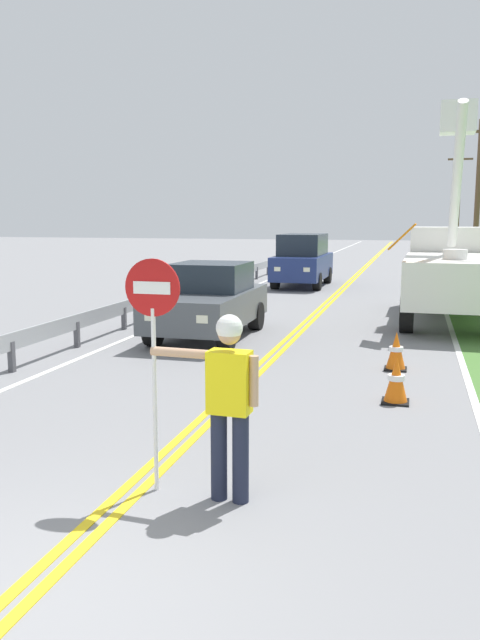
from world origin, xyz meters
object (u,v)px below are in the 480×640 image
object	(u,v)px
flagger_worker	(228,396)
stop_sign_paddle	(153,323)
oncoming_sedan_nearest	(209,301)
traffic_cone_mid	(396,351)
utility_bucket_truck	(451,267)
utility_pole_far	(458,201)
utility_pole_mid	(478,193)
traffic_cone_lead	(396,381)
oncoming_suv_second	(303,260)

from	to	relation	value
flagger_worker	stop_sign_paddle	xyz separation A→B (m)	(-0.77, 0.04, 0.66)
oncoming_sedan_nearest	traffic_cone_mid	xyz separation A→B (m)	(4.28, -2.23, -0.50)
utility_bucket_truck	utility_pole_far	xyz separation A→B (m)	(2.09, 33.43, 2.62)
utility_pole_far	stop_sign_paddle	bearing A→B (deg)	-96.78
traffic_cone_mid	utility_bucket_truck	bearing A→B (deg)	79.54
utility_pole_far	traffic_cone_mid	xyz separation A→B (m)	(-3.29, -39.96, -3.70)
stop_sign_paddle	utility_pole_mid	xyz separation A→B (m)	(5.44, 29.76, 2.31)
flagger_worker	utility_pole_far	bearing A→B (deg)	84.17
oncoming_sedan_nearest	traffic_cone_lead	size ratio (longest dim) A/B	5.87
flagger_worker	oncoming_sedan_nearest	xyz separation A→B (m)	(-2.88, 8.21, -0.21)
oncoming_sedan_nearest	utility_bucket_truck	bearing A→B (deg)	38.12
utility_bucket_truck	utility_pole_far	bearing A→B (deg)	86.43
oncoming_suv_second	utility_pole_far	size ratio (longest dim) A/B	0.60
stop_sign_paddle	traffic_cone_lead	world-z (taller)	stop_sign_paddle
utility_bucket_truck	utility_pole_mid	size ratio (longest dim) A/B	0.89
utility_pole_mid	traffic_cone_mid	xyz separation A→B (m)	(-3.28, -23.81, -3.69)
flagger_worker	oncoming_suv_second	size ratio (longest dim) A/B	0.40
oncoming_sedan_nearest	traffic_cone_mid	world-z (taller)	oncoming_sedan_nearest
stop_sign_paddle	utility_bucket_truck	world-z (taller)	utility_bucket_truck
oncoming_sedan_nearest	utility_pole_mid	size ratio (longest dim) A/B	0.53
stop_sign_paddle	traffic_cone_lead	xyz separation A→B (m)	(2.23, 3.80, -1.37)
flagger_worker	utility_pole_far	distance (m)	46.28
utility_pole_mid	oncoming_sedan_nearest	bearing A→B (deg)	-109.29
traffic_cone_lead	traffic_cone_mid	xyz separation A→B (m)	(-0.06, 2.16, 0.00)
stop_sign_paddle	utility_pole_far	distance (m)	46.30
stop_sign_paddle	oncoming_suv_second	bearing A→B (deg)	95.53
oncoming_suv_second	stop_sign_paddle	bearing A→B (deg)	-84.47
utility_bucket_truck	oncoming_sedan_nearest	world-z (taller)	utility_bucket_truck
utility_pole_far	traffic_cone_mid	size ratio (longest dim) A/B	11.03
utility_pole_mid	traffic_cone_mid	world-z (taller)	utility_pole_mid
stop_sign_paddle	utility_pole_mid	bearing A→B (deg)	79.63
stop_sign_paddle	traffic_cone_mid	distance (m)	6.48
utility_pole_mid	traffic_cone_lead	size ratio (longest dim) A/B	10.98
utility_bucket_truck	oncoming_suv_second	size ratio (longest dim) A/B	1.48
traffic_cone_mid	traffic_cone_lead	bearing A→B (deg)	-88.34
oncoming_sedan_nearest	oncoming_suv_second	distance (m)	11.70
traffic_cone_mid	flagger_worker	bearing A→B (deg)	-103.17
stop_sign_paddle	utility_pole_far	world-z (taller)	utility_pole_far
utility_bucket_truck	oncoming_sedan_nearest	bearing A→B (deg)	-141.88
flagger_worker	utility_pole_far	world-z (taller)	utility_pole_far
utility_bucket_truck	traffic_cone_lead	world-z (taller)	utility_bucket_truck
flagger_worker	utility_pole_mid	distance (m)	30.31
oncoming_sedan_nearest	oncoming_suv_second	bearing A→B (deg)	89.10
utility_bucket_truck	traffic_cone_mid	distance (m)	6.73
oncoming_suv_second	traffic_cone_lead	world-z (taller)	oncoming_suv_second
flagger_worker	traffic_cone_mid	size ratio (longest dim) A/B	2.61
stop_sign_paddle	oncoming_sedan_nearest	xyz separation A→B (m)	(-2.11, 8.18, -0.88)
oncoming_suv_second	utility_pole_far	bearing A→B (deg)	74.16
utility_bucket_truck	utility_pole_mid	bearing A→B (deg)	83.17
oncoming_sedan_nearest	utility_pole_far	world-z (taller)	utility_pole_far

